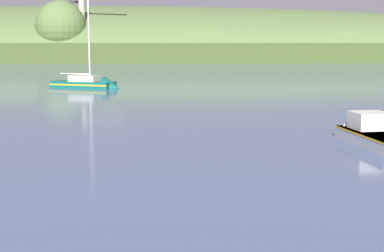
{
  "coord_description": "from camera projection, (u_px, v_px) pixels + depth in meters",
  "views": [
    {
      "loc": [
        2.24,
        6.65,
        5.45
      ],
      "look_at": [
        1.72,
        37.35,
        0.96
      ],
      "focal_mm": 53.62,
      "sensor_mm": 36.0,
      "label": 1
    }
  ],
  "objects": [
    {
      "name": "far_shoreline_hill",
      "position": [
        118.0,
        57.0,
        204.44
      ],
      "size": [
        522.28,
        127.63,
        36.39
      ],
      "rotation": [
        0.0,
        0.0,
        0.05
      ],
      "color": "#3C4E24",
      "rests_on": "ground"
    },
    {
      "name": "dockside_crane",
      "position": [
        83.0,
        28.0,
        171.48
      ],
      "size": [
        16.35,
        4.34,
        19.65
      ],
      "rotation": [
        0.0,
        0.0,
        6.16
      ],
      "color": "#4C4C51",
      "rests_on": "ground"
    },
    {
      "name": "sailboat_midwater_white",
      "position": [
        91.0,
        86.0,
        69.01
      ],
      "size": [
        9.15,
        5.4,
        14.33
      ],
      "rotation": [
        0.0,
        0.0,
        5.95
      ],
      "color": "#0F564C",
      "rests_on": "ground"
    },
    {
      "name": "fishing_boat_moored",
      "position": [
        374.0,
        137.0,
        31.24
      ],
      "size": [
        3.59,
        6.84,
        4.05
      ],
      "rotation": [
        0.0,
        0.0,
        1.73
      ],
      "color": "#ADB2BC",
      "rests_on": "ground"
    }
  ]
}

